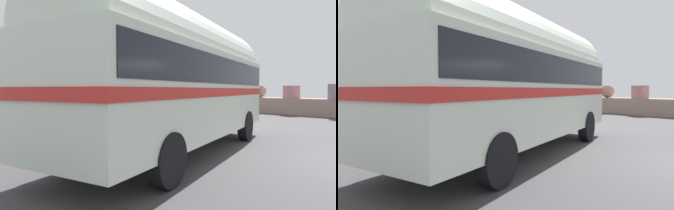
{
  "view_description": "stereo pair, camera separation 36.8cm",
  "coord_description": "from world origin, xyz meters",
  "views": [
    {
      "loc": [
        1.05,
        -7.68,
        1.69
      ],
      "look_at": [
        -4.78,
        -2.43,
        1.26
      ],
      "focal_mm": 30.56,
      "sensor_mm": 36.0,
      "label": 1
    },
    {
      "loc": [
        1.29,
        -7.4,
        1.69
      ],
      "look_at": [
        -4.78,
        -2.43,
        1.26
      ],
      "focal_mm": 30.56,
      "sensor_mm": 36.0,
      "label": 2
    }
  ],
  "objects": [
    {
      "name": "vintage_coach",
      "position": [
        -4.38,
        -2.37,
        2.05
      ],
      "size": [
        5.04,
        8.9,
        3.7
      ],
      "rotation": [
        0.0,
        0.0,
        0.33
      ],
      "color": "black",
      "rests_on": "ground"
    }
  ]
}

